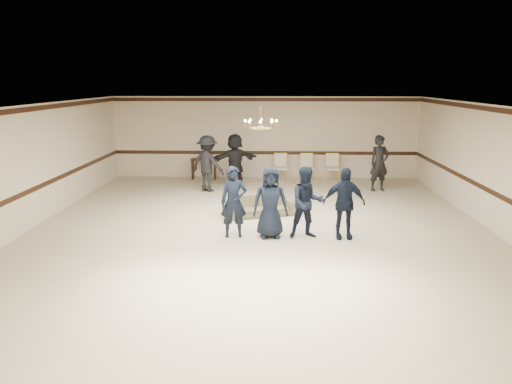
% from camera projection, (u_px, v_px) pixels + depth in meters
% --- Properties ---
extents(room, '(12.01, 14.01, 3.21)m').
position_uv_depth(room, '(260.00, 170.00, 12.24)').
color(room, beige).
rests_on(room, ground).
extents(chair_rail, '(12.00, 0.02, 0.14)m').
position_uv_depth(chair_rail, '(265.00, 153.00, 19.17)').
color(chair_rail, '#361B10').
rests_on(chair_rail, wall_back).
extents(crown_molding, '(12.00, 0.02, 0.14)m').
position_uv_depth(crown_molding, '(265.00, 100.00, 18.70)').
color(crown_molding, '#361B10').
rests_on(crown_molding, wall_back).
extents(chandelier, '(0.94, 0.94, 0.89)m').
position_uv_depth(chandelier, '(261.00, 116.00, 12.92)').
color(chandelier, '#B68D3A').
rests_on(chandelier, ceiling).
extents(boy_a, '(0.69, 0.50, 1.77)m').
position_uv_depth(boy_a, '(234.00, 202.00, 11.88)').
color(boy_a, black).
rests_on(boy_a, floor).
extents(boy_b, '(0.92, 0.65, 1.77)m').
position_uv_depth(boy_b, '(270.00, 202.00, 11.85)').
color(boy_b, black).
rests_on(boy_b, floor).
extents(boy_c, '(0.96, 0.80, 1.77)m').
position_uv_depth(boy_c, '(307.00, 203.00, 11.82)').
color(boy_c, black).
rests_on(boy_c, floor).
extents(boy_d, '(1.06, 0.49, 1.77)m').
position_uv_depth(boy_d, '(344.00, 203.00, 11.78)').
color(boy_d, black).
rests_on(boy_d, floor).
extents(settee, '(2.21, 1.40, 0.60)m').
position_uv_depth(settee, '(260.00, 205.00, 13.93)').
color(settee, '#626141').
rests_on(settee, floor).
extents(adult_left, '(1.46, 1.23, 1.96)m').
position_uv_depth(adult_left, '(207.00, 164.00, 16.79)').
color(adult_left, black).
rests_on(adult_left, floor).
extents(adult_mid, '(1.90, 1.25, 1.96)m').
position_uv_depth(adult_mid, '(235.00, 161.00, 17.43)').
color(adult_mid, black).
rests_on(adult_mid, floor).
extents(adult_right, '(0.82, 0.66, 1.96)m').
position_uv_depth(adult_right, '(379.00, 163.00, 16.86)').
color(adult_right, black).
rests_on(adult_right, floor).
extents(banquet_chair_left, '(0.52, 0.52, 1.04)m').
position_uv_depth(banquet_chair_left, '(281.00, 168.00, 18.59)').
color(banquet_chair_left, beige).
rests_on(banquet_chair_left, floor).
extents(banquet_chair_mid, '(0.54, 0.54, 1.04)m').
position_uv_depth(banquet_chair_mid, '(307.00, 168.00, 18.55)').
color(banquet_chair_mid, beige).
rests_on(banquet_chair_mid, floor).
extents(banquet_chair_right, '(0.53, 0.53, 1.04)m').
position_uv_depth(banquet_chair_right, '(333.00, 168.00, 18.51)').
color(banquet_chair_right, beige).
rests_on(banquet_chair_right, floor).
extents(console_table, '(1.01, 0.47, 0.83)m').
position_uv_depth(console_table, '(204.00, 169.00, 18.91)').
color(console_table, '#351C11').
rests_on(console_table, floor).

